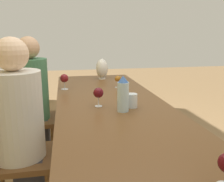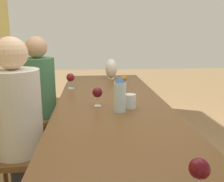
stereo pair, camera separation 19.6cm
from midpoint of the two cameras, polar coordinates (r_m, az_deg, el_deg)
name	(u,v)px [view 1 (the left image)]	position (r m, az deg, el deg)	size (l,w,h in m)	color
dining_table	(111,110)	(2.05, -2.98, -4.37)	(2.59, 0.87, 0.74)	brown
water_bottle	(123,94)	(1.75, -0.67, -0.79)	(0.08, 0.08, 0.26)	silver
water_tumbler	(132,101)	(1.86, 1.59, -2.24)	(0.08, 0.08, 0.10)	silver
vase	(102,69)	(3.02, -4.17, 5.12)	(0.14, 0.14, 0.24)	silver
wine_glass_1	(64,79)	(2.52, -13.07, 2.77)	(0.08, 0.08, 0.15)	silver
wine_glass_2	(118,79)	(2.54, -0.85, 2.71)	(0.06, 0.06, 0.12)	silver
wine_glass_3	(98,93)	(1.89, -6.11, -0.51)	(0.08, 0.08, 0.15)	silver
chair_near	(9,151)	(1.94, -25.31, -12.34)	(0.44, 0.44, 0.94)	brown
chair_far	(26,114)	(2.68, -21.16, -5.01)	(0.44, 0.44, 0.94)	brown
person_near	(20,125)	(1.85, -23.25, -7.25)	(0.35, 0.35, 1.27)	#2D2D38
person_far	(33,96)	(2.62, -19.64, -1.14)	(0.33, 0.33, 1.26)	#2D2D38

